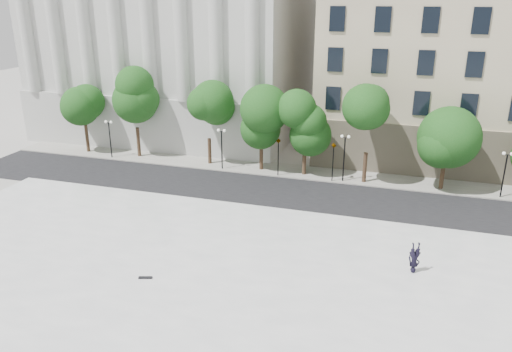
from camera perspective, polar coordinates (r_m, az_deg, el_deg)
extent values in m
plane|color=#A6A39D|center=(28.79, -8.51, -14.75)|extent=(160.00, 160.00, 0.00)
cube|color=white|center=(30.94, -6.13, -11.45)|extent=(44.00, 22.00, 0.45)
cube|color=black|center=(43.74, 1.53, -1.91)|extent=(60.00, 8.00, 0.02)
cube|color=#B0ACA2|center=(49.17, 3.42, 0.64)|extent=(60.00, 4.00, 0.12)
cube|color=#B8B8B4|center=(66.37, -8.04, 16.48)|extent=(30.00, 26.00, 25.00)
cube|color=beige|center=(61.11, 26.33, 12.52)|extent=(36.00, 26.00, 21.00)
cylinder|color=black|center=(47.15, 2.55, 1.96)|extent=(0.10, 0.10, 3.50)
imported|color=black|center=(46.54, 2.59, 4.44)|extent=(0.64, 1.85, 0.73)
cylinder|color=black|center=(46.19, 8.77, 1.36)|extent=(0.10, 0.10, 3.50)
imported|color=black|center=(45.57, 8.91, 3.91)|extent=(0.79, 1.98, 0.78)
imported|color=black|center=(32.20, 17.54, -10.00)|extent=(1.23, 2.09, 0.54)
cube|color=black|center=(30.95, -12.54, -11.27)|extent=(0.83, 0.43, 0.08)
cylinder|color=#382619|center=(57.66, -18.73, 4.05)|extent=(0.36, 0.36, 3.08)
sphere|color=#154914|center=(56.73, -19.20, 8.10)|extent=(3.78, 3.78, 3.78)
cylinder|color=#382619|center=(54.43, -13.28, 3.75)|extent=(0.36, 0.36, 3.21)
sphere|color=#154914|center=(53.42, -13.65, 8.25)|extent=(4.24, 4.24, 4.24)
cylinder|color=#382619|center=(50.94, -5.32, 2.81)|extent=(0.36, 0.36, 2.72)
sphere|color=#154914|center=(49.98, -5.46, 6.85)|extent=(3.61, 3.61, 3.61)
cylinder|color=#382619|center=(48.93, 0.60, 2.23)|extent=(0.36, 0.36, 2.81)
sphere|color=#154914|center=(47.91, 0.62, 6.57)|extent=(3.86, 3.86, 3.86)
cylinder|color=#382619|center=(47.77, 5.53, 1.65)|extent=(0.36, 0.36, 2.74)
sphere|color=#154914|center=(46.74, 5.68, 5.99)|extent=(3.46, 3.46, 3.46)
cylinder|color=#382619|center=(46.61, 12.32, 0.91)|extent=(0.36, 0.36, 2.90)
sphere|color=#154914|center=(45.52, 12.68, 5.59)|extent=(3.72, 3.72, 3.72)
cylinder|color=#382619|center=(46.95, 20.52, 0.17)|extent=(0.36, 0.36, 2.84)
sphere|color=#154914|center=(45.88, 21.10, 4.71)|extent=(4.57, 4.57, 4.57)
cylinder|color=black|center=(54.67, -16.31, 3.89)|extent=(0.12, 0.12, 3.85)
cube|color=black|center=(54.19, -16.51, 5.85)|extent=(0.60, 0.06, 0.06)
sphere|color=white|center=(54.33, -16.79, 5.96)|extent=(0.28, 0.28, 0.28)
sphere|color=white|center=(54.01, -16.25, 5.94)|extent=(0.28, 0.28, 0.28)
cylinder|color=black|center=(49.05, -3.93, 2.90)|extent=(0.12, 0.12, 3.90)
cube|color=black|center=(48.52, -3.98, 5.11)|extent=(0.60, 0.06, 0.06)
sphere|color=white|center=(48.60, -4.32, 5.24)|extent=(0.28, 0.28, 0.28)
sphere|color=white|center=(48.39, -3.65, 5.20)|extent=(0.28, 0.28, 0.28)
cylinder|color=black|center=(46.25, 10.01, 1.81)|extent=(0.12, 0.12, 4.26)
cube|color=black|center=(45.64, 10.17, 4.35)|extent=(0.60, 0.06, 0.06)
sphere|color=white|center=(45.65, 9.80, 4.51)|extent=(0.28, 0.28, 0.28)
sphere|color=white|center=(45.58, 10.55, 4.44)|extent=(0.28, 0.28, 0.28)
cylinder|color=black|center=(46.78, 26.45, -0.08)|extent=(0.12, 0.12, 3.88)
cube|color=black|center=(46.22, 26.81, 2.18)|extent=(0.60, 0.06, 0.06)
sphere|color=white|center=(46.14, 26.47, 2.33)|extent=(0.28, 0.28, 0.28)
sphere|color=white|center=(46.25, 27.20, 2.25)|extent=(0.28, 0.28, 0.28)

